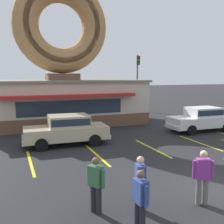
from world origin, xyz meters
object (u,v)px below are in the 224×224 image
(pedestrian_leather_jacket_man, at_px, (203,175))
(traffic_light_pole, at_px, (138,75))
(car_white, at_px, (202,118))
(pedestrian_hooded_kid, at_px, (140,199))
(car_champagne, at_px, (67,129))
(pedestrian_clipboard_woman, at_px, (140,181))
(pedestrian_blue_sweater_man, at_px, (96,183))

(pedestrian_leather_jacket_man, relative_size, traffic_light_pole, 0.28)
(car_white, bearing_deg, pedestrian_hooded_kid, -136.79)
(car_white, bearing_deg, pedestrian_leather_jacket_man, -130.46)
(car_champagne, bearing_deg, traffic_light_pole, 47.73)
(traffic_light_pole, bearing_deg, pedestrian_hooded_kid, -117.10)
(pedestrian_hooded_kid, height_order, pedestrian_clipboard_woman, pedestrian_clipboard_woman)
(car_champagne, relative_size, pedestrian_leather_jacket_man, 2.86)
(car_white, relative_size, traffic_light_pole, 0.80)
(car_champagne, xyz_separation_m, pedestrian_blue_sweater_man, (-0.80, -7.35, -0.02))
(pedestrian_hooded_kid, distance_m, pedestrian_clipboard_woman, 1.01)
(pedestrian_clipboard_woman, relative_size, traffic_light_pole, 0.27)
(car_champagne, xyz_separation_m, pedestrian_hooded_kid, (-0.11, -8.60, -0.02))
(pedestrian_blue_sweater_man, relative_size, pedestrian_hooded_kid, 1.01)
(pedestrian_blue_sweater_man, distance_m, pedestrian_clipboard_woman, 1.21)
(pedestrian_leather_jacket_man, height_order, traffic_light_pole, traffic_light_pole)
(car_white, xyz_separation_m, pedestrian_leather_jacket_man, (-6.95, -8.15, 0.02))
(car_white, distance_m, traffic_light_pole, 11.10)
(car_champagne, relative_size, pedestrian_blue_sweater_man, 2.97)
(car_champagne, height_order, pedestrian_blue_sweater_man, car_champagne)
(car_champagne, xyz_separation_m, traffic_light_pole, (9.81, 10.80, 2.84))
(pedestrian_leather_jacket_man, bearing_deg, pedestrian_hooded_kid, -166.89)
(car_white, height_order, pedestrian_hooded_kid, car_white)
(car_white, height_order, pedestrian_leather_jacket_man, pedestrian_leather_jacket_man)
(pedestrian_leather_jacket_man, distance_m, pedestrian_clipboard_woman, 1.86)
(car_white, relative_size, pedestrian_hooded_kid, 2.99)
(car_champagne, distance_m, pedestrian_blue_sweater_man, 7.39)
(pedestrian_hooded_kid, bearing_deg, car_champagne, 89.24)
(car_white, xyz_separation_m, pedestrian_clipboard_woman, (-8.78, -7.79, -0.02))
(pedestrian_clipboard_woman, distance_m, traffic_light_pole, 20.97)
(pedestrian_hooded_kid, bearing_deg, pedestrian_blue_sweater_man, 118.59)
(car_champagne, bearing_deg, pedestrian_leather_jacket_man, -74.88)
(pedestrian_hooded_kid, relative_size, pedestrian_leather_jacket_man, 0.96)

